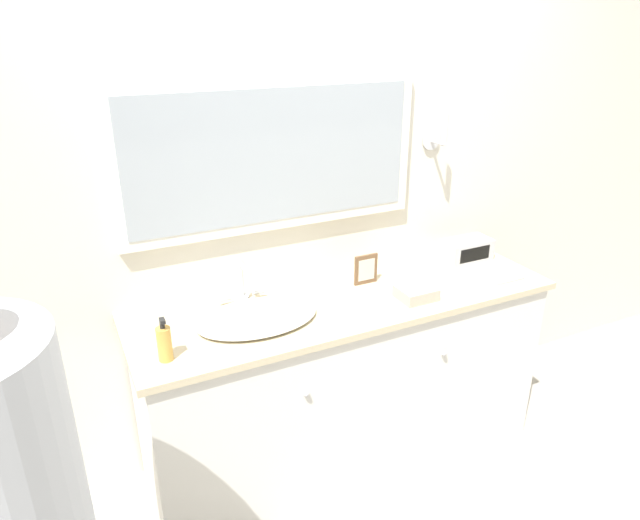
% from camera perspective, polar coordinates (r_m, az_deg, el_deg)
% --- Properties ---
extents(ground_plane, '(14.00, 14.00, 0.00)m').
position_cam_1_polar(ground_plane, '(2.79, 5.63, -22.33)').
color(ground_plane, '#9E998E').
extents(wall_back, '(8.00, 0.18, 2.55)m').
position_cam_1_polar(wall_back, '(2.62, -0.77, 7.55)').
color(wall_back, silver).
rests_on(wall_back, ground_plane).
extents(vanity_counter, '(1.88, 0.60, 0.85)m').
position_cam_1_polar(vanity_counter, '(2.72, 2.46, -11.75)').
color(vanity_counter, silver).
rests_on(vanity_counter, ground_plane).
extents(sink_basin, '(0.50, 0.38, 0.19)m').
position_cam_1_polar(sink_basin, '(2.32, -6.37, -5.58)').
color(sink_basin, silver).
rests_on(sink_basin, vanity_counter).
extents(soap_bottle, '(0.05, 0.05, 0.17)m').
position_cam_1_polar(soap_bottle, '(2.10, -15.29, -8.00)').
color(soap_bottle, gold).
rests_on(soap_bottle, vanity_counter).
extents(appliance_box, '(0.25, 0.13, 0.11)m').
position_cam_1_polar(appliance_box, '(2.95, 14.43, 1.00)').
color(appliance_box, '#BCBCC1').
rests_on(appliance_box, vanity_counter).
extents(picture_frame, '(0.11, 0.01, 0.14)m').
position_cam_1_polar(picture_frame, '(2.60, 4.61, -0.93)').
color(picture_frame, brown).
rests_on(picture_frame, vanity_counter).
extents(hand_towel_near_sink, '(0.16, 0.13, 0.05)m').
position_cam_1_polar(hand_towel_near_sink, '(2.51, 9.58, -3.27)').
color(hand_towel_near_sink, '#B7A899').
rests_on(hand_towel_near_sink, vanity_counter).
extents(metal_tray, '(0.17, 0.12, 0.01)m').
position_cam_1_polar(metal_tray, '(2.81, 17.64, -1.60)').
color(metal_tray, '#ADADB2').
rests_on(metal_tray, vanity_counter).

